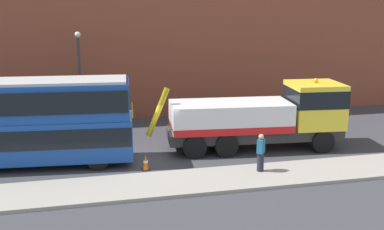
{
  "coord_description": "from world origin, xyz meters",
  "views": [
    {
      "loc": [
        -3.07,
        -22.44,
        7.47
      ],
      "look_at": [
        2.1,
        -0.15,
        2.0
      ],
      "focal_mm": 44.04,
      "sensor_mm": 36.0,
      "label": 1
    }
  ],
  "objects": [
    {
      "name": "ground_plane",
      "position": [
        0.0,
        0.0,
        0.0
      ],
      "size": [
        120.0,
        120.0,
        0.0
      ],
      "primitive_type": "plane",
      "color": "#38383D"
    },
    {
      "name": "near_kerb",
      "position": [
        0.0,
        -4.2,
        0.07
      ],
      "size": [
        60.0,
        2.8,
        0.15
      ],
      "primitive_type": "cube",
      "color": "gray",
      "rests_on": "ground_plane"
    },
    {
      "name": "recovery_tow_truck",
      "position": [
        5.91,
        -0.19,
        1.76
      ],
      "size": [
        10.23,
        3.42,
        3.67
      ],
      "rotation": [
        0.0,
        0.0,
        -0.09
      ],
      "color": "#2D2D2D",
      "rests_on": "ground_plane"
    },
    {
      "name": "double_decker_bus",
      "position": [
        -6.42,
        -0.15,
        2.23
      ],
      "size": [
        11.18,
        3.51,
        4.06
      ],
      "rotation": [
        0.0,
        0.0,
        -0.09
      ],
      "color": "#19479E",
      "rests_on": "ground_plane"
    },
    {
      "name": "pedestrian_bystander",
      "position": [
        4.38,
        -3.78,
        0.99
      ],
      "size": [
        0.46,
        0.47,
        1.71
      ],
      "rotation": [
        0.0,
        0.0,
        2.45
      ],
      "color": "#232333",
      "rests_on": "near_kerb"
    },
    {
      "name": "traffic_cone_near_bus",
      "position": [
        -0.53,
        -2.09,
        0.34
      ],
      "size": [
        0.36,
        0.36,
        0.72
      ],
      "color": "orange",
      "rests_on": "ground_plane"
    },
    {
      "name": "street_lamp",
      "position": [
        -3.31,
        6.31,
        3.47
      ],
      "size": [
        0.36,
        0.36,
        5.83
      ],
      "color": "#38383D",
      "rests_on": "ground_plane"
    }
  ]
}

